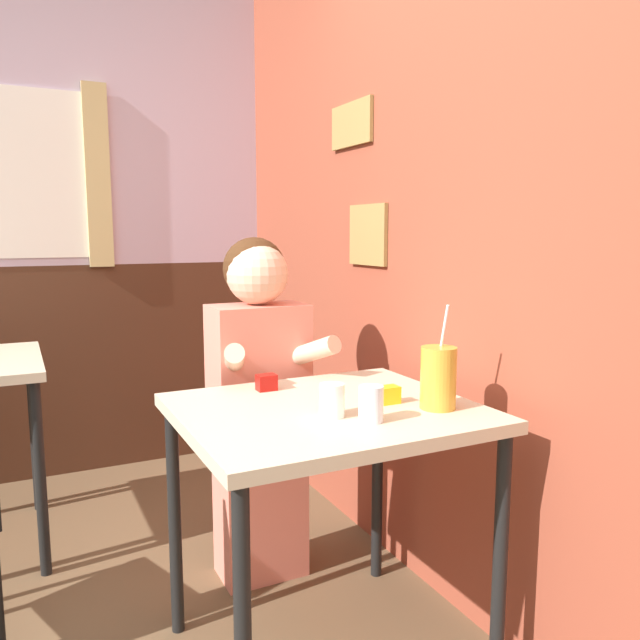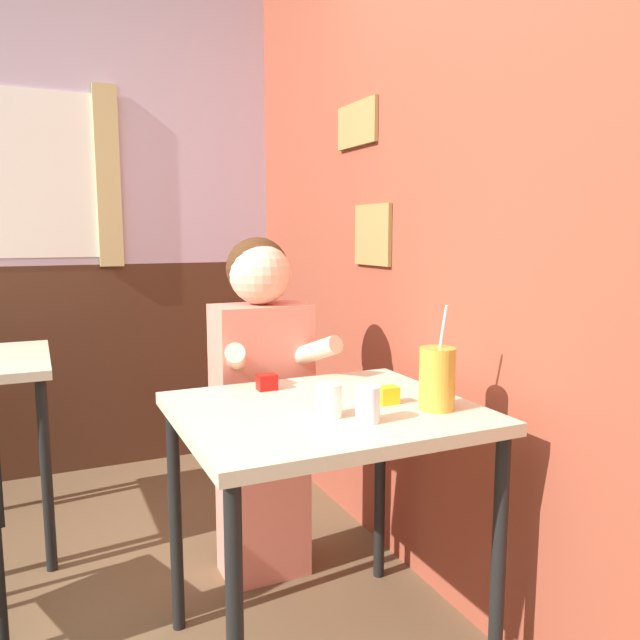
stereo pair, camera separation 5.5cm
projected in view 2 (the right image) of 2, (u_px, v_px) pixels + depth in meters
brick_wall_right at (364, 212)px, 2.60m from camera, size 0.08×4.24×2.70m
back_wall at (44, 214)px, 3.14m from camera, size 5.34×0.09×2.70m
main_table at (325, 436)px, 1.79m from camera, size 0.82×0.72×0.78m
person_seated at (262, 397)px, 2.26m from camera, size 0.42×0.42×1.25m
cocktail_pitcher at (437, 378)px, 1.73m from camera, size 0.10×0.10×0.29m
glass_near_pitcher at (368, 404)px, 1.62m from camera, size 0.07×0.07×0.10m
glass_center at (329, 400)px, 1.67m from camera, size 0.07×0.07×0.09m
condiment_ketchup at (267, 382)px, 1.96m from camera, size 0.06×0.04×0.05m
condiment_mustard at (387, 395)px, 1.80m from camera, size 0.06×0.04×0.05m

